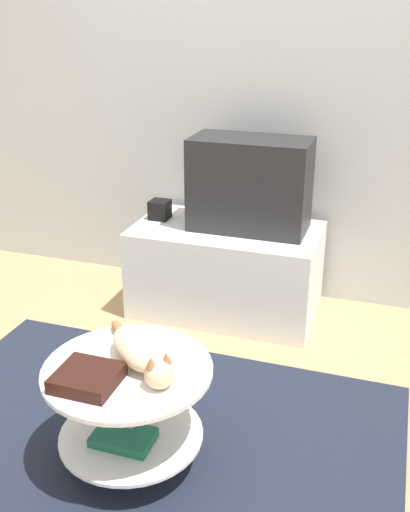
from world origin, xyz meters
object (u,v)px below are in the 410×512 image
dvd_box (87,378)px  cat (141,351)px  speaker (160,210)px  tv (250,185)px

dvd_box → cat: size_ratio=0.53×
speaker → cat: speaker is taller
tv → speaker: size_ratio=5.83×
tv → dvd_box: tv is taller
tv → cat: bearing=-92.1°
dvd_box → cat: cat is taller
tv → cat: tv is taller
tv → cat: size_ratio=1.58×
tv → speaker: tv is taller
tv → dvd_box: bearing=-96.6°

